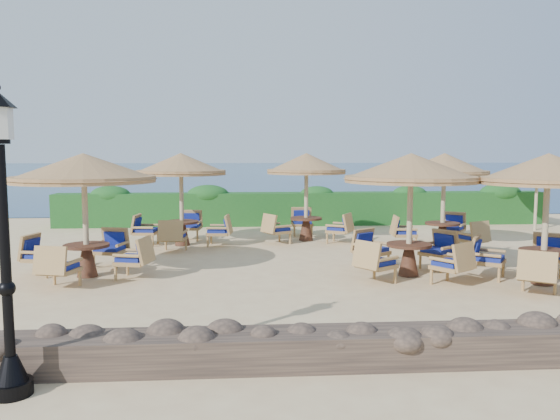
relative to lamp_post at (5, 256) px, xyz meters
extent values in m
plane|color=#DABE8A|center=(4.80, 6.80, -1.55)|extent=(120.00, 120.00, 0.00)
plane|color=navy|center=(4.80, 76.80, -1.55)|extent=(160.00, 160.00, 0.00)
cube|color=#16461A|center=(4.80, 14.00, -0.95)|extent=(18.00, 0.90, 1.20)
cube|color=brown|center=(4.80, 0.60, -1.33)|extent=(15.00, 0.65, 0.44)
cylinder|color=black|center=(0.00, 0.00, -1.47)|extent=(0.44, 0.44, 0.16)
cone|color=black|center=(0.00, 0.00, -1.25)|extent=(0.36, 0.36, 0.30)
cylinder|color=black|center=(0.00, 0.00, 0.00)|extent=(0.11, 0.11, 2.40)
cylinder|color=tan|center=(12.60, 12.00, -0.45)|extent=(0.10, 0.10, 2.20)
cone|color=brown|center=(12.60, 12.00, 0.63)|extent=(2.30, 2.30, 0.45)
cylinder|color=tan|center=(-0.80, 5.84, -0.35)|extent=(0.12, 0.12, 2.40)
cone|color=brown|center=(-0.80, 5.84, 0.83)|extent=(3.05, 3.05, 0.55)
cylinder|color=brown|center=(-0.80, 5.84, 0.55)|extent=(2.99, 2.99, 0.14)
cylinder|color=#4D2B1B|center=(-0.80, 5.84, -0.87)|extent=(0.96, 0.96, 0.06)
cone|color=#4D2B1B|center=(-0.80, 5.84, -1.22)|extent=(0.44, 0.44, 0.64)
cylinder|color=tan|center=(6.14, 5.45, -0.35)|extent=(0.12, 0.12, 2.40)
cone|color=brown|center=(6.14, 5.45, 0.83)|extent=(2.87, 2.87, 0.55)
cylinder|color=brown|center=(6.14, 5.45, 0.55)|extent=(2.81, 2.81, 0.14)
cylinder|color=#4D2B1B|center=(6.14, 5.45, -0.87)|extent=(0.96, 0.96, 0.06)
cone|color=#4D2B1B|center=(6.14, 5.45, -1.22)|extent=(0.44, 0.44, 0.64)
cylinder|color=tan|center=(8.62, 4.50, -0.35)|extent=(0.12, 0.12, 2.40)
cone|color=brown|center=(8.62, 4.50, 0.83)|extent=(2.67, 2.67, 0.55)
cylinder|color=brown|center=(8.62, 4.50, 0.55)|extent=(2.62, 2.62, 0.14)
cylinder|color=#4D2B1B|center=(8.62, 4.50, -0.87)|extent=(0.96, 0.96, 0.06)
cone|color=#4D2B1B|center=(8.62, 4.50, -1.22)|extent=(0.44, 0.44, 0.64)
cylinder|color=tan|center=(0.81, 9.74, -0.35)|extent=(0.12, 0.12, 2.40)
cone|color=brown|center=(0.81, 9.74, 0.83)|extent=(2.59, 2.59, 0.55)
cylinder|color=brown|center=(0.81, 9.74, 0.55)|extent=(2.53, 2.53, 0.14)
cylinder|color=#4D2B1B|center=(0.81, 9.74, -0.87)|extent=(0.96, 0.96, 0.06)
cone|color=#4D2B1B|center=(0.81, 9.74, -1.22)|extent=(0.44, 0.44, 0.64)
cylinder|color=tan|center=(4.47, 10.36, -0.35)|extent=(0.12, 0.12, 2.40)
cone|color=brown|center=(4.47, 10.36, 0.83)|extent=(2.40, 2.40, 0.55)
cylinder|color=brown|center=(4.47, 10.36, 0.55)|extent=(2.35, 2.35, 0.14)
cylinder|color=#4D2B1B|center=(4.47, 10.36, -0.87)|extent=(0.96, 0.96, 0.06)
cone|color=#4D2B1B|center=(4.47, 10.36, -1.22)|extent=(0.44, 0.44, 0.64)
cylinder|color=tan|center=(8.16, 8.89, -0.35)|extent=(0.12, 0.12, 2.40)
cone|color=brown|center=(8.16, 8.89, 0.83)|extent=(2.45, 2.45, 0.55)
cylinder|color=brown|center=(8.16, 8.89, 0.55)|extent=(2.40, 2.40, 0.14)
cylinder|color=#4D2B1B|center=(8.16, 8.89, -0.87)|extent=(0.96, 0.96, 0.06)
cone|color=#4D2B1B|center=(8.16, 8.89, -1.22)|extent=(0.44, 0.44, 0.64)
camera|label=1|loc=(2.55, -5.96, 1.11)|focal=35.00mm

